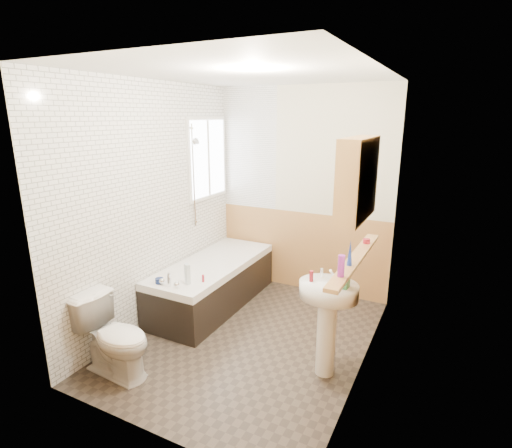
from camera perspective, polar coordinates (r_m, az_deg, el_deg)
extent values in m
plane|color=#302822|center=(4.16, -0.97, -15.98)|extent=(2.80, 2.80, 0.00)
plane|color=white|center=(3.57, -1.17, 20.79)|extent=(2.80, 2.80, 0.00)
cube|color=beige|center=(4.93, 6.68, 4.57)|extent=(2.20, 0.02, 2.50)
cube|color=beige|center=(2.57, -16.08, -6.04)|extent=(2.20, 0.02, 2.50)
cube|color=beige|center=(4.29, -14.29, 2.59)|extent=(0.02, 2.80, 2.50)
cube|color=beige|center=(3.31, 16.16, -1.24)|extent=(0.02, 2.80, 2.50)
cube|color=tan|center=(3.59, 14.91, -12.73)|extent=(0.01, 2.80, 1.00)
cube|color=tan|center=(2.93, -14.63, -19.71)|extent=(2.20, 0.01, 1.00)
cube|color=tan|center=(5.10, 6.33, -3.78)|extent=(2.20, 0.01, 1.00)
cube|color=white|center=(4.27, -14.07, 2.56)|extent=(0.01, 2.80, 2.50)
cube|color=white|center=(5.13, -0.98, 10.73)|extent=(0.75, 0.01, 1.50)
cube|color=white|center=(4.94, -6.91, 9.29)|extent=(0.03, 0.79, 0.99)
cube|color=white|center=(4.94, -6.79, 9.28)|extent=(0.01, 0.70, 0.90)
cube|color=white|center=(4.94, -6.78, 9.28)|extent=(0.01, 0.04, 0.90)
cube|color=black|center=(4.75, -6.12, -8.81)|extent=(0.70, 1.75, 0.45)
cube|color=white|center=(4.65, -6.21, -5.82)|extent=(0.70, 1.75, 0.08)
cube|color=white|center=(4.65, -6.21, -5.94)|extent=(0.56, 1.61, 0.04)
cylinder|color=silver|center=(4.03, -12.32, -7.81)|extent=(0.04, 0.04, 0.14)
sphere|color=silver|center=(4.10, -13.28, -7.94)|extent=(0.06, 0.06, 0.06)
sphere|color=silver|center=(3.99, -11.28, -8.47)|extent=(0.06, 0.06, 0.06)
cylinder|color=silver|center=(4.69, -8.94, 6.78)|extent=(0.02, 0.02, 1.18)
cylinder|color=silver|center=(4.79, -8.67, 0.38)|extent=(0.04, 0.04, 0.02)
cylinder|color=silver|center=(4.64, -9.22, 13.39)|extent=(0.04, 0.04, 0.02)
cylinder|color=silver|center=(4.62, -8.63, 11.57)|extent=(0.06, 0.08, 0.09)
imported|color=white|center=(3.71, -19.54, -15.00)|extent=(0.72, 0.44, 0.68)
cylinder|color=white|center=(3.56, 9.98, -15.70)|extent=(0.16, 0.16, 0.68)
ellipsoid|color=white|center=(3.36, 10.32, -9.34)|extent=(0.49, 0.40, 0.13)
cylinder|color=silver|center=(3.42, 9.35, -6.90)|extent=(0.03, 0.03, 0.08)
cylinder|color=silver|center=(3.38, 12.42, -7.38)|extent=(0.03, 0.03, 0.08)
cylinder|color=silver|center=(3.37, 10.80, -6.81)|extent=(0.02, 0.11, 0.09)
cube|color=tan|center=(3.20, 14.04, -4.83)|extent=(0.10, 1.35, 0.03)
cube|color=tan|center=(3.05, 14.32, 6.25)|extent=(0.16, 0.67, 0.61)
cube|color=silver|center=(2.91, 11.99, 5.98)|extent=(0.01, 0.26, 0.46)
cube|color=silver|center=(3.23, 13.53, 6.77)|extent=(0.01, 0.26, 0.46)
cylinder|color=purple|center=(2.77, 12.07, -5.88)|extent=(0.05, 0.05, 0.15)
cone|color=#19339E|center=(2.98, 13.28, -4.01)|extent=(0.05, 0.05, 0.20)
cylinder|color=maroon|center=(3.55, 15.51, -2.36)|extent=(0.06, 0.06, 0.04)
imported|color=#388447|center=(3.25, 12.37, -8.14)|extent=(0.10, 0.20, 0.09)
cylinder|color=maroon|center=(3.32, 7.91, -7.40)|extent=(0.04, 0.04, 0.09)
cube|color=silver|center=(4.04, -9.78, -7.07)|extent=(0.07, 0.06, 0.21)
cylinder|color=navy|center=(4.15, -13.65, -7.87)|extent=(0.11, 0.11, 0.05)
cylinder|color=maroon|center=(4.09, -7.56, -7.71)|extent=(0.03, 0.03, 0.07)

